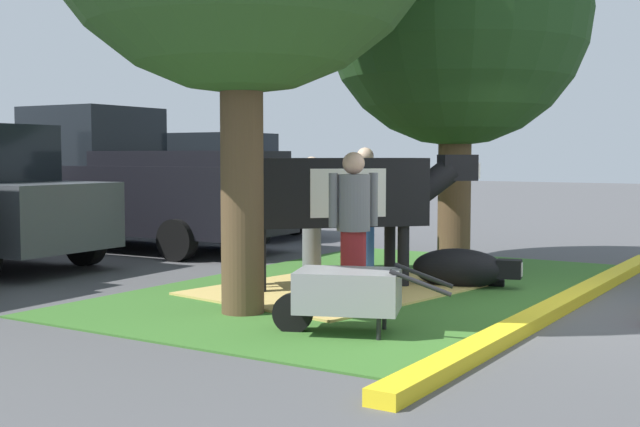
{
  "coord_description": "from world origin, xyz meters",
  "views": [
    {
      "loc": [
        -8.41,
        -2.26,
        1.59
      ],
      "look_at": [
        -0.13,
        2.99,
        0.9
      ],
      "focal_mm": 46.44,
      "sensor_mm": 36.0,
      "label": 1
    }
  ],
  "objects_px": {
    "calf_lying": "(461,269)",
    "sedan_blue": "(211,186)",
    "cow_holstein": "(337,193)",
    "person_handler": "(365,204)",
    "pickup_truck_black": "(130,183)",
    "person_visitor_far": "(353,227)",
    "person_visitor_near": "(312,210)",
    "shade_tree_right": "(456,15)",
    "wheelbarrow": "(345,292)"
  },
  "relations": [
    {
      "from": "cow_holstein",
      "to": "wheelbarrow",
      "type": "distance_m",
      "value": 2.68
    },
    {
      "from": "calf_lying",
      "to": "sedan_blue",
      "type": "xyz_separation_m",
      "value": [
        3.54,
        6.82,
        0.75
      ]
    },
    {
      "from": "pickup_truck_black",
      "to": "cow_holstein",
      "type": "bearing_deg",
      "value": -109.15
    },
    {
      "from": "shade_tree_right",
      "to": "calf_lying",
      "type": "bearing_deg",
      "value": -154.05
    },
    {
      "from": "person_visitor_far",
      "to": "wheelbarrow",
      "type": "distance_m",
      "value": 1.2
    },
    {
      "from": "cow_holstein",
      "to": "person_visitor_far",
      "type": "xyz_separation_m",
      "value": [
        -1.18,
        -0.91,
        -0.27
      ]
    },
    {
      "from": "cow_holstein",
      "to": "pickup_truck_black",
      "type": "relative_size",
      "value": 0.46
    },
    {
      "from": "pickup_truck_black",
      "to": "sedan_blue",
      "type": "distance_m",
      "value": 2.55
    },
    {
      "from": "person_visitor_near",
      "to": "person_visitor_far",
      "type": "height_order",
      "value": "person_visitor_far"
    },
    {
      "from": "cow_holstein",
      "to": "pickup_truck_black",
      "type": "bearing_deg",
      "value": 70.85
    },
    {
      "from": "person_visitor_far",
      "to": "pickup_truck_black",
      "type": "bearing_deg",
      "value": 64.03
    },
    {
      "from": "shade_tree_right",
      "to": "sedan_blue",
      "type": "distance_m",
      "value": 6.81
    },
    {
      "from": "person_visitor_near",
      "to": "pickup_truck_black",
      "type": "distance_m",
      "value": 4.27
    },
    {
      "from": "calf_lying",
      "to": "person_visitor_far",
      "type": "bearing_deg",
      "value": 170.15
    },
    {
      "from": "person_visitor_far",
      "to": "sedan_blue",
      "type": "distance_m",
      "value": 8.51
    },
    {
      "from": "cow_holstein",
      "to": "calf_lying",
      "type": "distance_m",
      "value": 1.74
    },
    {
      "from": "calf_lying",
      "to": "person_visitor_far",
      "type": "distance_m",
      "value": 2.11
    },
    {
      "from": "shade_tree_right",
      "to": "person_handler",
      "type": "xyz_separation_m",
      "value": [
        -0.91,
        0.93,
        -2.61
      ]
    },
    {
      "from": "person_visitor_near",
      "to": "wheelbarrow",
      "type": "xyz_separation_m",
      "value": [
        -3.22,
        -2.44,
        -0.46
      ]
    },
    {
      "from": "shade_tree_right",
      "to": "wheelbarrow",
      "type": "xyz_separation_m",
      "value": [
        -4.59,
        -0.93,
        -3.14
      ]
    },
    {
      "from": "cow_holstein",
      "to": "calf_lying",
      "type": "relative_size",
      "value": 1.9
    },
    {
      "from": "person_visitor_far",
      "to": "cow_holstein",
      "type": "bearing_deg",
      "value": 37.72
    },
    {
      "from": "wheelbarrow",
      "to": "pickup_truck_black",
      "type": "xyz_separation_m",
      "value": [
        3.97,
        6.63,
        0.73
      ]
    },
    {
      "from": "person_visitor_near",
      "to": "wheelbarrow",
      "type": "distance_m",
      "value": 4.06
    },
    {
      "from": "sedan_blue",
      "to": "person_visitor_far",
      "type": "bearing_deg",
      "value": -130.47
    },
    {
      "from": "cow_holstein",
      "to": "pickup_truck_black",
      "type": "height_order",
      "value": "pickup_truck_black"
    },
    {
      "from": "person_handler",
      "to": "wheelbarrow",
      "type": "distance_m",
      "value": 4.16
    },
    {
      "from": "cow_holstein",
      "to": "wheelbarrow",
      "type": "bearing_deg",
      "value": -147.1
    },
    {
      "from": "wheelbarrow",
      "to": "sedan_blue",
      "type": "xyz_separation_m",
      "value": [
        6.5,
        6.96,
        0.6
      ]
    },
    {
      "from": "person_handler",
      "to": "person_visitor_near",
      "type": "height_order",
      "value": "person_handler"
    },
    {
      "from": "cow_holstein",
      "to": "pickup_truck_black",
      "type": "distance_m",
      "value": 5.55
    },
    {
      "from": "person_handler",
      "to": "person_visitor_far",
      "type": "height_order",
      "value": "person_handler"
    },
    {
      "from": "calf_lying",
      "to": "sedan_blue",
      "type": "distance_m",
      "value": 7.72
    },
    {
      "from": "shade_tree_right",
      "to": "sedan_blue",
      "type": "height_order",
      "value": "shade_tree_right"
    },
    {
      "from": "shade_tree_right",
      "to": "wheelbarrow",
      "type": "bearing_deg",
      "value": -168.51
    },
    {
      "from": "shade_tree_right",
      "to": "cow_holstein",
      "type": "relative_size",
      "value": 2.13
    },
    {
      "from": "calf_lying",
      "to": "pickup_truck_black",
      "type": "bearing_deg",
      "value": 81.13
    },
    {
      "from": "shade_tree_right",
      "to": "person_visitor_near",
      "type": "xyz_separation_m",
      "value": [
        -1.37,
        1.5,
        -2.69
      ]
    },
    {
      "from": "wheelbarrow",
      "to": "person_visitor_far",
      "type": "bearing_deg",
      "value": 26.32
    },
    {
      "from": "person_visitor_near",
      "to": "person_visitor_far",
      "type": "distance_m",
      "value": 2.97
    },
    {
      "from": "person_handler",
      "to": "sedan_blue",
      "type": "relative_size",
      "value": 0.38
    },
    {
      "from": "sedan_blue",
      "to": "person_handler",
      "type": "bearing_deg",
      "value": -118.97
    },
    {
      "from": "person_handler",
      "to": "pickup_truck_black",
      "type": "relative_size",
      "value": 0.31
    },
    {
      "from": "sedan_blue",
      "to": "person_visitor_near",
      "type": "bearing_deg",
      "value": -125.98
    },
    {
      "from": "person_handler",
      "to": "sedan_blue",
      "type": "bearing_deg",
      "value": 61.03
    },
    {
      "from": "person_visitor_near",
      "to": "cow_holstein",
      "type": "bearing_deg",
      "value": -135.6
    },
    {
      "from": "cow_holstein",
      "to": "calf_lying",
      "type": "height_order",
      "value": "cow_holstein"
    },
    {
      "from": "sedan_blue",
      "to": "calf_lying",
      "type": "bearing_deg",
      "value": -117.46
    },
    {
      "from": "wheelbarrow",
      "to": "sedan_blue",
      "type": "height_order",
      "value": "sedan_blue"
    },
    {
      "from": "cow_holstein",
      "to": "sedan_blue",
      "type": "relative_size",
      "value": 0.57
    }
  ]
}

